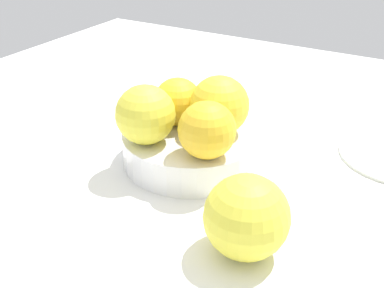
% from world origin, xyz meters
% --- Properties ---
extents(ground_plane, '(1.10, 1.10, 0.02)m').
position_xyz_m(ground_plane, '(0.00, 0.00, -0.01)').
color(ground_plane, white).
extents(fruit_bowl, '(0.18, 0.18, 0.04)m').
position_xyz_m(fruit_bowl, '(0.00, 0.00, 0.02)').
color(fruit_bowl, white).
rests_on(fruit_bowl, ground_plane).
extents(orange_in_bowl_0, '(0.07, 0.07, 0.07)m').
position_xyz_m(orange_in_bowl_0, '(0.03, 0.02, 0.08)').
color(orange_in_bowl_0, yellow).
rests_on(orange_in_bowl_0, fruit_bowl).
extents(orange_in_bowl_1, '(0.06, 0.06, 0.06)m').
position_xyz_m(orange_in_bowl_1, '(-0.03, 0.01, 0.07)').
color(orange_in_bowl_1, yellow).
rests_on(orange_in_bowl_1, fruit_bowl).
extents(orange_in_bowl_2, '(0.07, 0.07, 0.07)m').
position_xyz_m(orange_in_bowl_2, '(0.04, -0.04, 0.07)').
color(orange_in_bowl_2, yellow).
rests_on(orange_in_bowl_2, fruit_bowl).
extents(orange_in_bowl_3, '(0.07, 0.07, 0.07)m').
position_xyz_m(orange_in_bowl_3, '(-0.04, -0.05, 0.08)').
color(orange_in_bowl_3, yellow).
rests_on(orange_in_bowl_3, fruit_bowl).
extents(orange_loose_0, '(0.08, 0.08, 0.08)m').
position_xyz_m(orange_loose_0, '(0.13, -0.13, 0.04)').
color(orange_loose_0, yellow).
rests_on(orange_loose_0, ground_plane).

